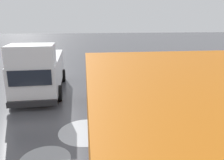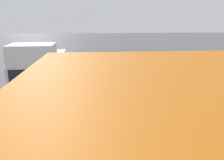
# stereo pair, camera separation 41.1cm
# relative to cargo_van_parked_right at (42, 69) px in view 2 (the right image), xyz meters

# --- Properties ---
(ground_plane) EXTENTS (90.00, 90.00, 0.00)m
(ground_plane) POSITION_rel_cargo_van_parked_right_xyz_m (-3.94, 1.01, -1.18)
(ground_plane) COLOR #4C4C51
(slush_patch_under_van) EXTENTS (1.94, 1.94, 0.01)m
(slush_patch_under_van) POSITION_rel_cargo_van_parked_right_xyz_m (-4.06, -1.08, -1.18)
(slush_patch_under_van) COLOR #999BA0
(slush_patch_under_van) RESTS_ON ground
(slush_patch_mid_street) EXTENTS (1.85, 1.85, 0.01)m
(slush_patch_mid_street) POSITION_rel_cargo_van_parked_right_xyz_m (-2.26, 4.35, -1.18)
(slush_patch_mid_street) COLOR silver
(slush_patch_mid_street) RESTS_ON ground
(slush_patch_far_side) EXTENTS (1.37, 1.37, 0.01)m
(slush_patch_far_side) POSITION_rel_cargo_van_parked_right_xyz_m (-1.16, 5.78, -1.18)
(slush_patch_far_side) COLOR #999BA0
(slush_patch_far_side) RESTS_ON ground
(cargo_van_parked_right) EXTENTS (2.37, 5.42, 2.60)m
(cargo_van_parked_right) POSITION_rel_cargo_van_parked_right_xyz_m (0.00, 0.00, 0.00)
(cargo_van_parked_right) COLOR white
(cargo_van_parked_right) RESTS_ON ground
(shopping_cart_vendor) EXTENTS (0.58, 0.83, 1.04)m
(shopping_cart_vendor) POSITION_rel_cargo_van_parked_right_xyz_m (-3.73, 1.23, -0.61)
(shopping_cart_vendor) COLOR red
(shopping_cart_vendor) RESTS_ON ground
(hand_dolly_boxes) EXTENTS (0.65, 0.79, 1.48)m
(hand_dolly_boxes) POSITION_rel_cargo_van_parked_right_xyz_m (-2.90, 1.13, -0.34)
(hand_dolly_boxes) COLOR #515156
(hand_dolly_boxes) RESTS_ON ground
(pedestrian_pink_side) EXTENTS (1.04, 1.04, 2.15)m
(pedestrian_pink_side) POSITION_rel_cargo_van_parked_right_xyz_m (-2.83, 1.77, 0.39)
(pedestrian_pink_side) COLOR black
(pedestrian_pink_side) RESTS_ON ground
(pedestrian_black_side) EXTENTS (1.04, 1.04, 2.15)m
(pedestrian_black_side) POSITION_rel_cargo_van_parked_right_xyz_m (-5.01, 1.98, 0.39)
(pedestrian_black_side) COLOR black
(pedestrian_black_side) RESTS_ON ground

